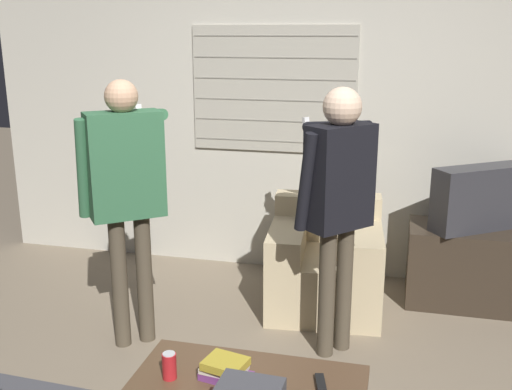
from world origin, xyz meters
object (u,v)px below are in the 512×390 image
Objects in this scene: tv at (480,198)px; person_right_standing at (338,190)px; person_left_standing at (126,181)px; soda_can at (169,366)px; book_stack at (225,370)px; coffee_table at (248,389)px; spare_remote at (321,383)px; armchair_beige at (325,263)px.

person_right_standing is at bearing 9.93° from tv.
person_left_standing reaches higher than soda_can.
person_left_standing is 1.02× the size of person_right_standing.
person_right_standing reaches higher than book_stack.
coffee_table is at bearing 8.23° from soda_can.
spare_remote is (0.68, 0.10, -0.05)m from soda_can.
tv is 5.53× the size of soda_can.
person_right_standing is 1.40m from soda_can.
tv is 0.43× the size of person_right_standing.
tv is at bearing 59.24° from coffee_table.
spare_remote is (0.06, -1.01, -0.63)m from person_right_standing.
tv is 0.42× the size of person_left_standing.
coffee_table is 0.33m from spare_remote.
person_right_standing is at bearing -29.84° from person_left_standing.
coffee_table is 4.25× the size of book_stack.
tv is at bearing 52.91° from soda_can.
person_left_standing is (-0.98, 0.87, 0.70)m from coffee_table.
armchair_beige is 1.66m from spare_remote.
armchair_beige is at bearing 85.45° from coffee_table.
person_right_standing reaches higher than coffee_table.
person_left_standing is (-1.11, -0.82, 0.74)m from armchair_beige.
person_left_standing is at bearing 123.80° from soda_can.
armchair_beige is 6.86× the size of soda_can.
tv reaches higher than soda_can.
person_left_standing is at bearing 134.87° from book_stack.
soda_can reaches higher than coffee_table.
spare_remote is at bearing -70.78° from person_left_standing.
tv is 2.42m from person_left_standing.
person_right_standing is at bearing 96.63° from armchair_beige.
book_stack reaches higher than spare_remote.
soda_can reaches higher than book_stack.
armchair_beige is 6.37× the size of spare_remote.
armchair_beige is at bearing -20.65° from tv.
tv is (1.17, 1.97, 0.44)m from coffee_table.
book_stack is at bearing 76.85° from armchair_beige.
coffee_table is 0.64× the size of person_left_standing.
tv is at bearing 52.23° from spare_remote.
tv reaches higher than coffee_table.
person_right_standing is at bearing 79.23° from spare_remote.
coffee_table is 1.49m from person_left_standing.
coffee_table is 1.29m from person_right_standing.
soda_can is at bearing -168.47° from book_stack.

